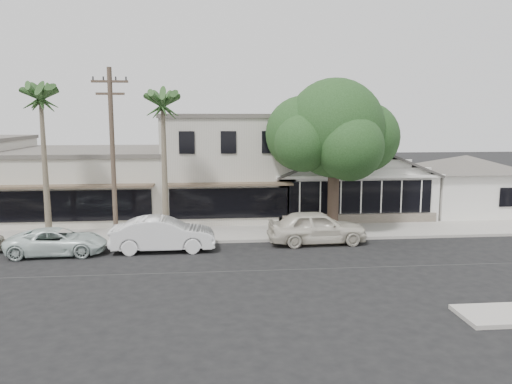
{
  "coord_description": "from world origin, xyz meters",
  "views": [
    {
      "loc": [
        -4.21,
        -20.62,
        6.55
      ],
      "look_at": [
        -1.63,
        6.0,
        2.53
      ],
      "focal_mm": 35.0,
      "sensor_mm": 36.0,
      "label": 1
    }
  ],
  "objects": [
    {
      "name": "side_cottage",
      "position": [
        13.2,
        11.5,
        1.5
      ],
      "size": [
        6.0,
        6.0,
        3.0
      ],
      "primitive_type": "cube",
      "color": "silver",
      "rests_on": "ground"
    },
    {
      "name": "corner_shop",
      "position": [
        5.0,
        12.47,
        2.62
      ],
      "size": [
        10.4,
        8.6,
        5.1
      ],
      "color": "silver",
      "rests_on": "ground"
    },
    {
      "name": "car_1",
      "position": [
        -6.46,
        3.71,
        0.84
      ],
      "size": [
        5.11,
        1.86,
        1.68
      ],
      "primitive_type": "imported",
      "rotation": [
        0.0,
        0.0,
        1.59
      ],
      "color": "white",
      "rests_on": "ground"
    },
    {
      "name": "palm_mid",
      "position": [
        -12.57,
        5.88,
        7.48
      ],
      "size": [
        2.78,
        2.78,
        8.68
      ],
      "color": "#726651",
      "rests_on": "ground"
    },
    {
      "name": "utility_pole",
      "position": [
        -9.0,
        5.2,
        4.79
      ],
      "size": [
        1.8,
        0.24,
        9.0
      ],
      "color": "brown",
      "rests_on": "ground"
    },
    {
      "name": "shade_tree",
      "position": [
        2.89,
        7.44,
        5.75
      ],
      "size": [
        7.88,
        7.12,
        8.74
      ],
      "rotation": [
        0.0,
        0.0,
        0.35
      ],
      "color": "#4D3A2E",
      "rests_on": "ground"
    },
    {
      "name": "row_building_midnear",
      "position": [
        -12.0,
        13.5,
        2.1
      ],
      "size": [
        10.0,
        10.0,
        4.2
      ],
      "primitive_type": "cube",
      "color": "beige",
      "rests_on": "ground"
    },
    {
      "name": "palm_east",
      "position": [
        -6.49,
        5.88,
        7.19
      ],
      "size": [
        2.69,
        2.69,
        8.38
      ],
      "color": "#726651",
      "rests_on": "ground"
    },
    {
      "name": "row_building_near",
      "position": [
        -3.0,
        13.5,
        3.25
      ],
      "size": [
        8.0,
        10.0,
        6.5
      ],
      "primitive_type": "cube",
      "color": "beige",
      "rests_on": "ground"
    },
    {
      "name": "ground",
      "position": [
        0.0,
        0.0,
        0.0
      ],
      "size": [
        140.0,
        140.0,
        0.0
      ],
      "primitive_type": "plane",
      "color": "black",
      "rests_on": "ground"
    },
    {
      "name": "car_0",
      "position": [
        1.41,
        4.41,
        0.87
      ],
      "size": [
        5.19,
        2.26,
        1.74
      ],
      "primitive_type": "imported",
      "rotation": [
        0.0,
        0.0,
        1.61
      ],
      "color": "beige",
      "rests_on": "ground"
    },
    {
      "name": "sidewalk_north",
      "position": [
        -8.0,
        6.75,
        0.07
      ],
      "size": [
        90.0,
        3.5,
        0.15
      ],
      "primitive_type": "cube",
      "color": "#9E9991",
      "rests_on": "ground"
    },
    {
      "name": "car_2",
      "position": [
        -11.46,
        3.5,
        0.64
      ],
      "size": [
        4.66,
        2.27,
        1.28
      ],
      "primitive_type": "imported",
      "rotation": [
        0.0,
        0.0,
        1.6
      ],
      "color": "silver",
      "rests_on": "ground"
    }
  ]
}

